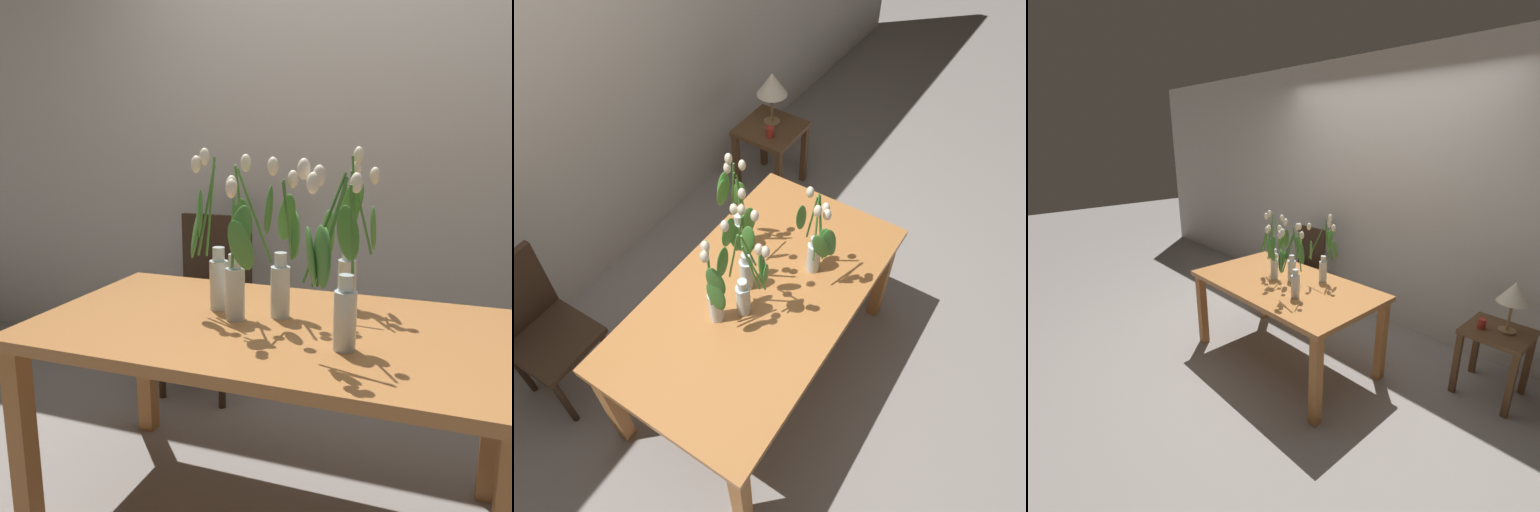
% 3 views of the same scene
% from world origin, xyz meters
% --- Properties ---
extents(ground_plane, '(18.00, 18.00, 0.00)m').
position_xyz_m(ground_plane, '(0.00, 0.00, 0.00)').
color(ground_plane, gray).
extents(room_wall_rear, '(9.00, 0.10, 2.70)m').
position_xyz_m(room_wall_rear, '(0.00, 1.38, 1.35)').
color(room_wall_rear, beige).
rests_on(room_wall_rear, ground).
extents(dining_table, '(1.60, 0.90, 0.74)m').
position_xyz_m(dining_table, '(0.00, 0.00, 0.65)').
color(dining_table, '#B7753D').
rests_on(dining_table, ground).
extents(tulip_vase_0, '(0.12, 0.16, 0.51)m').
position_xyz_m(tulip_vase_0, '(0.01, 0.10, 0.92)').
color(tulip_vase_0, silver).
rests_on(tulip_vase_0, dining_table).
extents(tulip_vase_1, '(0.17, 0.23, 0.56)m').
position_xyz_m(tulip_vase_1, '(0.25, -0.16, 0.97)').
color(tulip_vase_1, silver).
rests_on(tulip_vase_1, dining_table).
extents(tulip_vase_2, '(0.20, 0.24, 0.58)m').
position_xyz_m(tulip_vase_2, '(0.20, 0.27, 0.97)').
color(tulip_vase_2, silver).
rests_on(tulip_vase_2, dining_table).
extents(tulip_vase_3, '(0.12, 0.16, 0.58)m').
position_xyz_m(tulip_vase_3, '(-0.25, 0.07, 0.93)').
color(tulip_vase_3, silver).
rests_on(tulip_vase_3, dining_table).
extents(tulip_vase_4, '(0.21, 0.23, 0.56)m').
position_xyz_m(tulip_vase_4, '(-0.11, -0.01, 0.97)').
color(tulip_vase_4, silver).
rests_on(tulip_vase_4, dining_table).
extents(dining_chair, '(0.41, 0.41, 0.93)m').
position_xyz_m(dining_chair, '(-0.67, 0.94, 0.52)').
color(dining_chair, '#382619').
rests_on(dining_chair, ground).
extents(side_table, '(0.44, 0.44, 0.55)m').
position_xyz_m(side_table, '(1.43, 0.86, 0.43)').
color(side_table, brown).
rests_on(side_table, ground).
extents(table_lamp, '(0.22, 0.22, 0.40)m').
position_xyz_m(table_lamp, '(1.48, 0.88, 0.86)').
color(table_lamp, olive).
rests_on(table_lamp, side_table).
extents(pillar_candle, '(0.06, 0.06, 0.07)m').
position_xyz_m(pillar_candle, '(1.33, 0.80, 0.59)').
color(pillar_candle, '#B72D23').
rests_on(pillar_candle, side_table).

